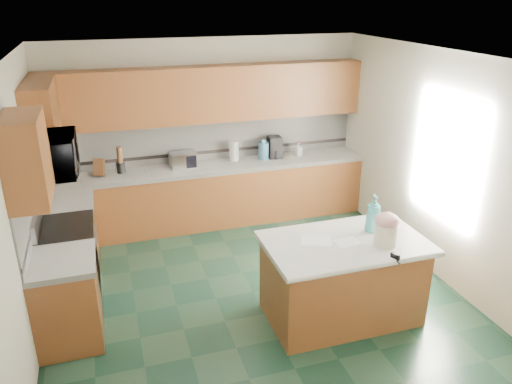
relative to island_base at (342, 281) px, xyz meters
name	(u,v)px	position (x,y,z in m)	size (l,w,h in m)	color
floor	(253,292)	(-0.77, 0.72, -0.43)	(4.60, 4.60, 0.00)	black
ceiling	(252,57)	(-0.77, 0.72, 2.27)	(4.60, 4.60, 0.00)	white
wall_back	(207,131)	(-0.77, 3.04, 0.92)	(4.60, 0.04, 2.70)	silver
wall_front	(355,307)	(-0.77, -1.60, 0.92)	(4.60, 0.04, 2.70)	silver
wall_left	(19,212)	(-3.09, 0.72, 0.92)	(0.04, 4.60, 2.70)	silver
wall_right	(436,164)	(1.55, 0.72, 0.92)	(0.04, 4.60, 2.70)	silver
back_base_cab	(213,196)	(-0.77, 2.72, 0.00)	(4.60, 0.60, 0.86)	#553116
back_countertop	(212,167)	(-0.77, 2.72, 0.46)	(4.60, 0.64, 0.06)	white
back_upper_cab	(208,94)	(-0.77, 2.85, 1.51)	(4.60, 0.33, 0.78)	#553116
back_backsplash	(207,139)	(-0.77, 3.00, 0.81)	(4.60, 0.02, 0.63)	silver
back_accent_band	(208,152)	(-0.77, 3.00, 0.61)	(4.60, 0.01, 0.05)	black
left_base_cab_rear	(72,235)	(-2.77, 2.01, 0.00)	(0.60, 0.82, 0.86)	#553116
left_counter_rear	(66,202)	(-2.77, 2.01, 0.46)	(0.64, 0.82, 0.06)	white
left_base_cab_front	(68,302)	(-2.77, 0.48, 0.00)	(0.60, 0.72, 0.86)	#553116
left_counter_front	(61,262)	(-2.77, 0.48, 0.46)	(0.64, 0.72, 0.06)	white
left_backsplash	(30,201)	(-3.06, 1.27, 0.81)	(0.02, 2.30, 0.63)	silver
left_accent_band	(34,218)	(-3.05, 1.27, 0.61)	(0.01, 2.30, 0.05)	black
left_upper_cab_rear	(42,116)	(-2.91, 2.14, 1.51)	(0.33, 1.09, 0.78)	#553116
left_upper_cab_front	(26,159)	(-2.91, 0.48, 1.51)	(0.33, 0.72, 0.78)	#553116
range_body	(70,265)	(-2.77, 1.22, 0.01)	(0.60, 0.76, 0.88)	#B7B7BC
range_oven_door	(97,264)	(-2.48, 1.22, -0.03)	(0.02, 0.68, 0.55)	black
range_cooktop	(64,228)	(-2.77, 1.22, 0.47)	(0.62, 0.78, 0.04)	black
range_handle	(96,234)	(-2.45, 1.22, 0.35)	(0.02, 0.02, 0.66)	#B7B7BC
range_backguard	(36,221)	(-3.03, 1.22, 0.59)	(0.06, 0.76, 0.18)	#B7B7BC
microwave	(52,155)	(-2.77, 1.22, 1.30)	(0.73, 0.50, 0.41)	#B7B7BC
island_base	(342,281)	(0.00, 0.00, 0.00)	(1.55, 0.89, 0.86)	#553116
island_top	(345,243)	(0.00, 0.00, 0.46)	(1.65, 0.99, 0.06)	white
island_bullnose	(369,267)	(0.00, -0.49, 0.46)	(0.06, 0.06, 1.65)	white
treat_jar	(385,234)	(0.34, -0.20, 0.61)	(0.22, 0.22, 0.23)	beige
treat_jar_lid	(387,220)	(0.34, -0.20, 0.76)	(0.24, 0.24, 0.15)	#CE9093
treat_jar_knob	(387,216)	(0.34, -0.20, 0.81)	(0.03, 0.03, 0.08)	tan
treat_jar_knob_end_l	(384,216)	(0.30, -0.20, 0.81)	(0.04, 0.04, 0.04)	tan
treat_jar_knob_end_r	(391,215)	(0.38, -0.20, 0.81)	(0.04, 0.04, 0.04)	tan
soap_bottle_island	(373,213)	(0.37, 0.11, 0.69)	(0.16, 0.16, 0.41)	teal
paper_sheet_a	(347,242)	(0.00, -0.04, 0.49)	(0.26, 0.19, 0.00)	white
paper_sheet_b	(316,241)	(-0.29, 0.08, 0.49)	(0.31, 0.24, 0.00)	white
clamp_body	(395,257)	(0.29, -0.47, 0.50)	(0.03, 0.09, 0.08)	black
clamp_handle	(398,262)	(0.29, -0.53, 0.48)	(0.01, 0.01, 0.06)	black
knife_block	(99,167)	(-2.35, 2.77, 0.61)	(0.13, 0.11, 0.24)	#472814
utensil_crock	(121,168)	(-2.06, 2.80, 0.57)	(0.12, 0.12, 0.15)	black
utensil_bundle	(120,155)	(-2.06, 2.80, 0.75)	(0.07, 0.07, 0.22)	#472814
toaster_oven	(183,160)	(-1.19, 2.77, 0.60)	(0.38, 0.26, 0.22)	#B7B7BC
toaster_oven_door	(185,162)	(-1.19, 2.65, 0.60)	(0.34, 0.01, 0.18)	black
paper_towel	(234,151)	(-0.41, 2.82, 0.64)	(0.14, 0.14, 0.31)	white
paper_towel_base	(234,160)	(-0.41, 2.82, 0.50)	(0.21, 0.21, 0.01)	#B7B7BC
water_jug	(264,151)	(0.04, 2.78, 0.62)	(0.16, 0.16, 0.26)	#508AB2
water_jug_neck	(264,141)	(0.04, 2.78, 0.77)	(0.07, 0.07, 0.04)	#508AB2
coffee_maker	(275,147)	(0.22, 2.80, 0.65)	(0.19, 0.21, 0.33)	black
coffee_carafe	(276,154)	(0.22, 2.75, 0.56)	(0.13, 0.13, 0.13)	black
soap_bottle_back	(298,149)	(0.59, 2.77, 0.59)	(0.09, 0.10, 0.21)	white
soap_back_cap	(298,142)	(0.59, 2.77, 0.71)	(0.02, 0.02, 0.03)	red
window_light_proxy	(446,158)	(1.52, 0.52, 1.07)	(0.02, 1.40, 1.10)	white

